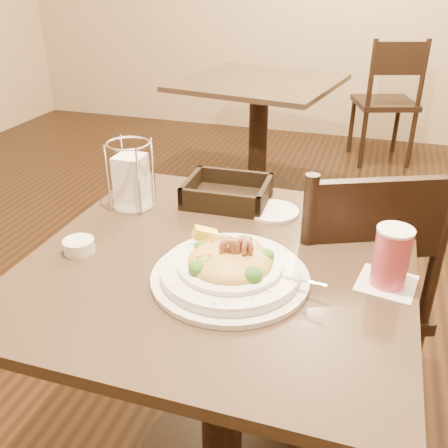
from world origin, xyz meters
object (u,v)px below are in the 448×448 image
(pasta_bowl, at_px, (230,267))
(bread_basket, at_px, (227,195))
(main_table, at_px, (222,334))
(dining_chair_near, at_px, (348,289))
(napkin_caddy, at_px, (131,179))
(background_table, at_px, (259,118))
(drink_glass, at_px, (391,257))
(side_plate, at_px, (273,211))
(dining_chair_far, at_px, (388,98))
(butter_ramekin, at_px, (79,246))

(pasta_bowl, relative_size, bread_basket, 1.60)
(main_table, xyz_separation_m, dining_chair_near, (0.30, 0.33, -0.01))
(dining_chair_near, bearing_deg, pasta_bowl, 35.16)
(main_table, height_order, pasta_bowl, pasta_bowl)
(dining_chair_near, xyz_separation_m, napkin_caddy, (-0.63, -0.13, 0.33))
(bread_basket, xyz_separation_m, napkin_caddy, (-0.25, -0.11, 0.06))
(background_table, distance_m, dining_chair_near, 1.87)
(drink_glass, xyz_separation_m, side_plate, (-0.32, 0.27, -0.06))
(main_table, relative_size, dining_chair_far, 0.97)
(background_table, height_order, drink_glass, drink_glass)
(side_plate, distance_m, butter_ramekin, 0.54)
(dining_chair_far, bearing_deg, bread_basket, 62.51)
(dining_chair_far, distance_m, napkin_caddy, 2.82)
(napkin_caddy, distance_m, butter_ramekin, 0.29)
(main_table, xyz_separation_m, drink_glass, (0.38, 0.00, 0.30))
(dining_chair_near, distance_m, drink_glass, 0.46)
(bread_basket, bearing_deg, drink_glass, -33.41)
(dining_chair_near, bearing_deg, butter_ramekin, 8.88)
(pasta_bowl, relative_size, napkin_caddy, 2.00)
(background_table, bearing_deg, butter_ramekin, -87.98)
(main_table, relative_size, bread_basket, 3.66)
(dining_chair_near, distance_m, napkin_caddy, 0.72)
(main_table, relative_size, background_table, 0.86)
(drink_glass, bearing_deg, pasta_bowl, -165.13)
(pasta_bowl, height_order, napkin_caddy, napkin_caddy)
(background_table, bearing_deg, napkin_caddy, -87.45)
(side_plate, bearing_deg, main_table, -103.42)
(dining_chair_near, bearing_deg, napkin_caddy, -12.03)
(main_table, bearing_deg, pasta_bowl, -60.93)
(main_table, distance_m, butter_ramekin, 0.43)
(dining_chair_far, bearing_deg, napkin_caddy, 57.80)
(background_table, xyz_separation_m, pasta_bowl, (0.46, -2.14, 0.27))
(napkin_caddy, bearing_deg, background_table, 92.55)
(background_table, relative_size, napkin_caddy, 5.31)
(napkin_caddy, xyz_separation_m, butter_ramekin, (-0.01, -0.28, -0.07))
(pasta_bowl, height_order, side_plate, pasta_bowl)
(napkin_caddy, bearing_deg, main_table, -30.44)
(dining_chair_near, distance_m, pasta_bowl, 0.56)
(background_table, xyz_separation_m, napkin_caddy, (0.08, -1.86, 0.32))
(butter_ramekin, bearing_deg, main_table, 13.52)
(background_table, relative_size, dining_chair_far, 1.12)
(background_table, bearing_deg, drink_glass, -68.76)
(dining_chair_far, bearing_deg, butter_ramekin, 58.93)
(bread_basket, bearing_deg, butter_ramekin, -123.59)
(main_table, bearing_deg, side_plate, 76.58)
(butter_ramekin, bearing_deg, dining_chair_far, 76.94)
(background_table, height_order, dining_chair_near, dining_chair_near)
(dining_chair_far, relative_size, drink_glass, 6.62)
(background_table, xyz_separation_m, butter_ramekin, (0.08, -2.14, 0.25))
(background_table, distance_m, dining_chair_far, 1.15)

